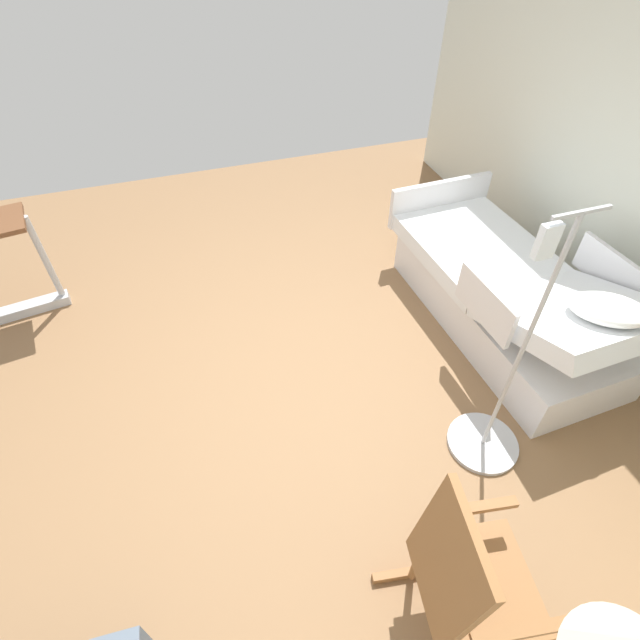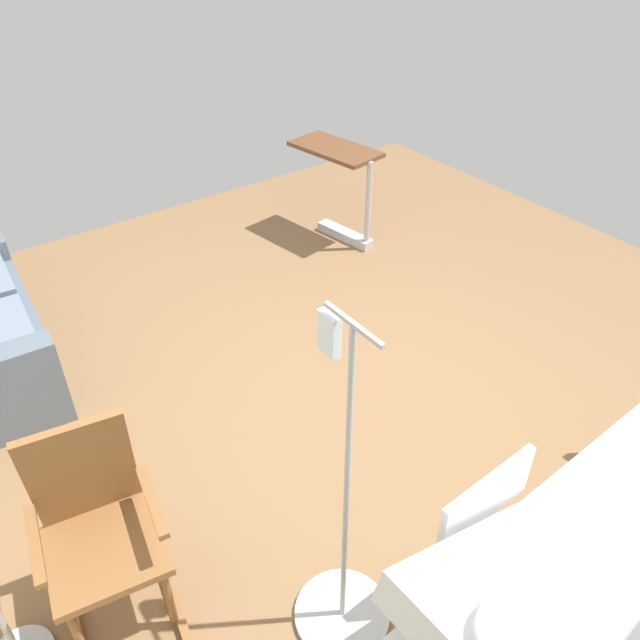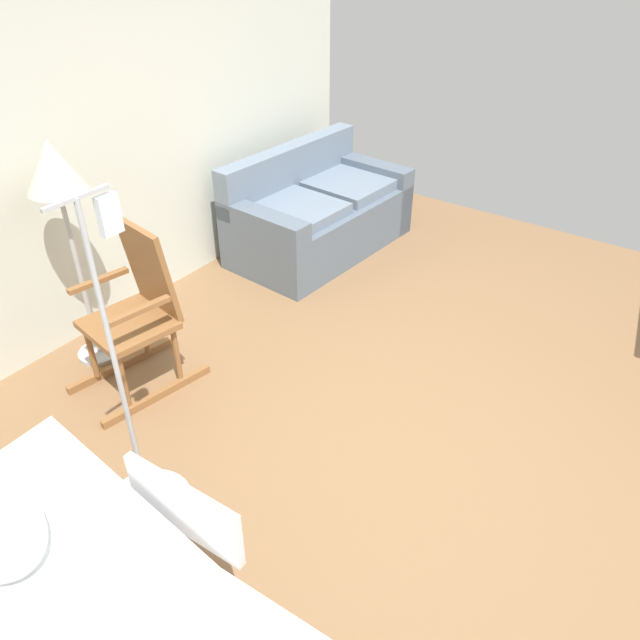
% 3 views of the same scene
% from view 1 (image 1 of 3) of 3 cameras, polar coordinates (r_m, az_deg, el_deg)
% --- Properties ---
extents(ground_plane, '(6.51, 6.51, 0.00)m').
position_cam_1_polar(ground_plane, '(3.52, -5.93, -5.91)').
color(ground_plane, olive).
extents(hospital_bed, '(1.07, 2.14, 0.94)m').
position_cam_1_polar(hospital_bed, '(3.90, 21.37, 2.69)').
color(hospital_bed, silver).
rests_on(hospital_bed, ground).
extents(rocking_chair, '(0.83, 0.59, 1.05)m').
position_cam_1_polar(rocking_chair, '(2.36, 16.74, -27.66)').
color(rocking_chair, brown).
rests_on(rocking_chair, ground).
extents(iv_pole, '(0.44, 0.44, 1.69)m').
position_cam_1_polar(iv_pole, '(3.11, 19.55, -11.33)').
color(iv_pole, '#B2B5BA').
rests_on(iv_pole, ground).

